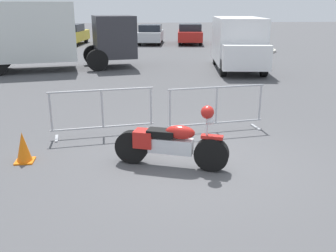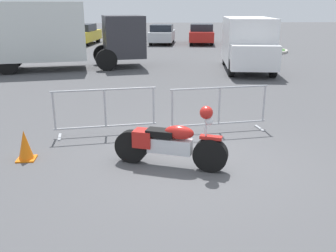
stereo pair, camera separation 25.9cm
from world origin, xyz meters
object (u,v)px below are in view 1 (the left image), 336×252
(crowd_barrier_far, at_px, (216,108))
(pedestrian, at_px, (16,39))
(motorcycle, at_px, (171,143))
(parked_car_white, at_px, (111,35))
(box_truck, at_px, (37,34))
(parked_car_black, at_px, (30,35))
(parked_car_silver, at_px, (151,34))
(delivery_van, at_px, (238,42))
(traffic_cone, at_px, (23,147))
(crowd_barrier_near, at_px, (102,112))
(parked_car_red, at_px, (190,34))
(parked_car_yellow, at_px, (71,34))

(crowd_barrier_far, height_order, pedestrian, pedestrian)
(motorcycle, bearing_deg, parked_car_white, 114.97)
(box_truck, bearing_deg, parked_car_black, 95.11)
(parked_car_silver, bearing_deg, crowd_barrier_far, -170.96)
(delivery_van, bearing_deg, traffic_cone, -26.94)
(motorcycle, xyz_separation_m, parked_car_white, (-1.65, 23.21, 0.26))
(crowd_barrier_far, bearing_deg, box_truck, 121.67)
(parked_car_white, distance_m, pedestrian, 7.77)
(crowd_barrier_near, xyz_separation_m, pedestrian, (-5.87, 15.85, 0.36))
(motorcycle, bearing_deg, box_truck, 132.71)
(parked_car_red, bearing_deg, crowd_barrier_near, 174.05)
(parked_car_silver, distance_m, traffic_cone, 22.96)
(crowd_barrier_near, bearing_deg, delivery_van, 56.60)
(parked_car_silver, bearing_deg, parked_car_yellow, 97.67)
(crowd_barrier_near, relative_size, traffic_cone, 3.90)
(parked_car_black, relative_size, parked_car_yellow, 0.91)
(parked_car_yellow, xyz_separation_m, parked_car_red, (9.04, -0.43, -0.00))
(parked_car_black, distance_m, pedestrian, 5.75)
(parked_car_white, xyz_separation_m, pedestrian, (-5.52, -5.47, 0.21))
(crowd_barrier_near, height_order, delivery_van, delivery_van)
(crowd_barrier_near, bearing_deg, motorcycle, -55.37)
(parked_car_black, relative_size, parked_car_red, 0.91)
(parked_car_silver, xyz_separation_m, traffic_cone, (-4.08, -22.59, -0.45))
(motorcycle, height_order, delivery_van, delivery_van)
(crowd_barrier_near, relative_size, parked_car_white, 0.53)
(parked_car_red, bearing_deg, traffic_cone, 171.57)
(parked_car_yellow, bearing_deg, traffic_cone, -165.91)
(parked_car_yellow, relative_size, parked_car_white, 1.07)
(parked_car_black, bearing_deg, crowd_barrier_far, -148.20)
(parked_car_white, xyz_separation_m, parked_car_red, (6.03, -0.35, 0.05))
(motorcycle, xyz_separation_m, parked_car_black, (-7.68, 23.46, 0.24))
(crowd_barrier_far, xyz_separation_m, delivery_van, (3.13, 8.69, 0.69))
(crowd_barrier_near, bearing_deg, parked_car_red, 74.85)
(motorcycle, height_order, crowd_barrier_near, motorcycle)
(crowd_barrier_far, distance_m, pedestrian, 17.98)
(motorcycle, height_order, box_truck, box_truck)
(parked_car_yellow, relative_size, traffic_cone, 7.89)
(parked_car_yellow, distance_m, pedestrian, 6.09)
(crowd_barrier_far, relative_size, box_truck, 0.29)
(traffic_cone, bearing_deg, parked_car_white, 87.31)
(motorcycle, relative_size, parked_car_yellow, 0.44)
(crowd_barrier_far, relative_size, parked_car_yellow, 0.49)
(parked_car_yellow, bearing_deg, delivery_van, -135.19)
(motorcycle, height_order, parked_car_black, parked_car_black)
(parked_car_black, xyz_separation_m, parked_car_red, (12.05, -0.61, 0.07))
(crowd_barrier_near, relative_size, parked_car_silver, 0.51)
(box_truck, bearing_deg, parked_car_yellow, 81.16)
(box_truck, bearing_deg, parked_car_red, 42.75)
(crowd_barrier_far, xyz_separation_m, parked_car_red, (3.07, 20.97, 0.20))
(delivery_van, xyz_separation_m, parked_car_white, (-6.08, 12.63, -0.53))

